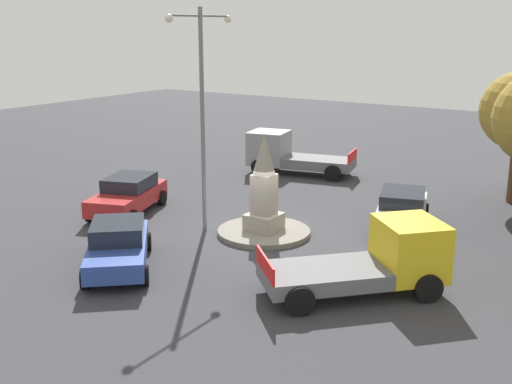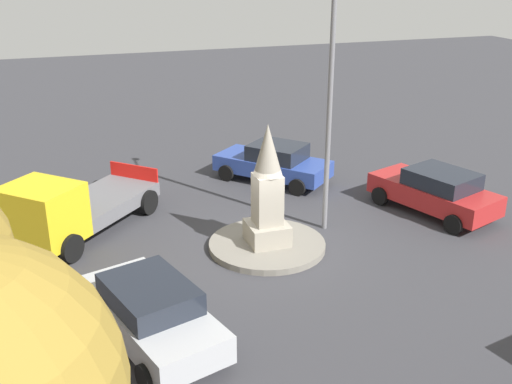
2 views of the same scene
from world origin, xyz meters
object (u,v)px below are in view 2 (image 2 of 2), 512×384
monument (267,191)px  car_silver_waiting (151,311)px  streetlamp (331,72)px  truck_yellow_far_side (68,209)px  car_red_passing (435,190)px  car_blue_parked_right (274,162)px

monument → car_silver_waiting: monument is taller
streetlamp → truck_yellow_far_side: size_ratio=1.58×
car_red_passing → truck_yellow_far_side: bearing=-98.6°
streetlamp → truck_yellow_far_side: streetlamp is taller
streetlamp → car_blue_parked_right: 6.29m
car_silver_waiting → car_red_passing: 11.24m
monument → car_blue_parked_right: size_ratio=0.82×
car_silver_waiting → streetlamp: bearing=124.7°
monument → truck_yellow_far_side: 6.16m
car_red_passing → truck_yellow_far_side: truck_yellow_far_side is taller
streetlamp → car_red_passing: bearing=89.7°
car_red_passing → monument: bearing=-83.4°
monument → car_blue_parked_right: monument is taller
monument → streetlamp: streetlamp is taller
monument → truck_yellow_far_side: monument is taller
car_red_passing → streetlamp: bearing=-90.3°
streetlamp → truck_yellow_far_side: (-1.78, -7.79, -4.04)m
car_silver_waiting → monument: bearing=131.5°
car_blue_parked_right → truck_yellow_far_side: bearing=-69.9°
car_blue_parked_right → truck_yellow_far_side: truck_yellow_far_side is taller
monument → truck_yellow_far_side: (-2.53, -5.56, -0.83)m
car_blue_parked_right → car_silver_waiting: bearing=-34.9°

